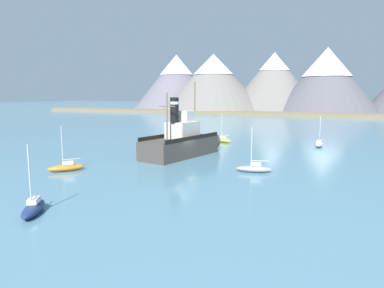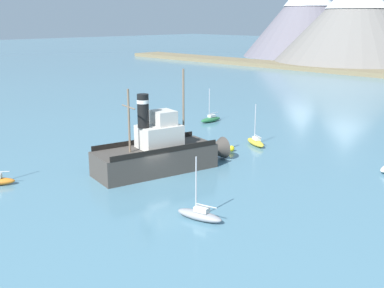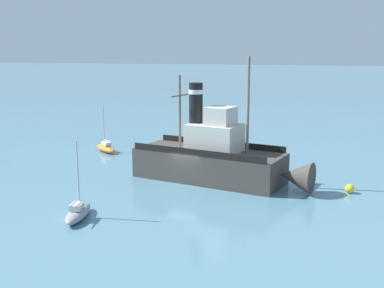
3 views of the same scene
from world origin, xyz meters
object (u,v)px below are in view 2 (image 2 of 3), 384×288
Objects in this scene: old_tugboat at (161,153)px; sailboat_green at (211,119)px; sailboat_yellow at (256,142)px; mooring_buoy at (231,148)px; sailboat_grey at (200,214)px.

old_tugboat is 3.02× the size of sailboat_green.
mooring_buoy is at bearing -93.31° from sailboat_yellow.
sailboat_grey and sailboat_yellow have the same top height.
sailboat_green and sailboat_yellow have the same top height.
sailboat_yellow reaches higher than mooring_buoy.
sailboat_green is 1.00× the size of sailboat_yellow.
old_tugboat reaches higher than sailboat_grey.
sailboat_green is (-23.58, 26.08, 0.00)m from sailboat_grey.
mooring_buoy is at bearing -38.08° from sailboat_green.
sailboat_grey reaches higher than mooring_buoy.
old_tugboat is 3.02× the size of sailboat_yellow.
sailboat_yellow is at bearing 117.82° from sailboat_grey.
sailboat_yellow is at bearing -24.31° from sailboat_green.
old_tugboat is 23.74m from sailboat_green.
mooring_buoy is (0.30, 10.31, -1.49)m from old_tugboat.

